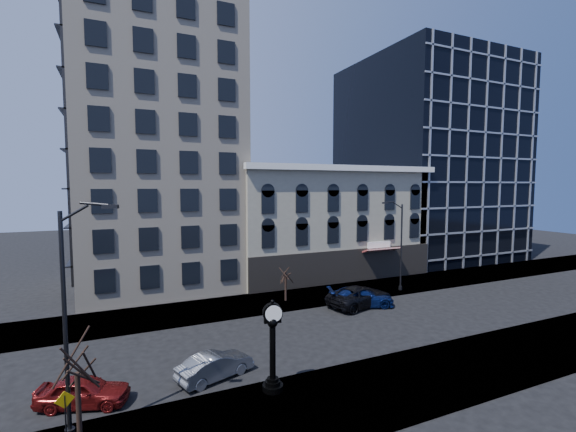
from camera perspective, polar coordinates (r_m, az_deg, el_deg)
name	(u,v)px	position (r m, az deg, el deg)	size (l,w,h in m)	color
ground	(285,338)	(27.41, -0.43, -17.68)	(160.00, 160.00, 0.00)	black
sidewalk_far	(248,304)	(34.44, -5.91, -12.91)	(160.00, 6.00, 0.12)	gray
sidewalk_near	(351,396)	(21.02, 9.25, -24.86)	(160.00, 6.00, 0.12)	gray
cream_tower	(156,98)	(43.28, -18.92, 16.22)	(15.90, 15.40, 42.50)	beige
victorian_row	(325,223)	(45.20, 5.44, -1.05)	(22.60, 11.19, 12.50)	#9E9882
glass_office	(426,161)	(61.17, 19.76, 7.65)	(20.00, 20.15, 28.00)	black
street_clock	(273,349)	(20.27, -2.30, -19.16)	(1.05, 1.05, 4.63)	black
street_lamp_near	(81,258)	(17.18, -28.33, -5.54)	(2.44, 1.09, 9.79)	black
street_lamp_far	(396,222)	(38.57, 15.70, -0.85)	(2.31, 0.52, 8.95)	black
bare_tree_near	(76,354)	(17.10, -28.87, -17.50)	(3.07, 3.07, 5.26)	black
bare_tree_far	(286,271)	(34.47, -0.34, -8.09)	(2.10, 2.10, 3.61)	black
warning_sign	(65,408)	(19.04, -30.14, -23.36)	(0.70, 0.22, 2.20)	black
car_near_a	(83,391)	(22.09, -28.04, -21.93)	(1.65, 4.11, 1.40)	maroon
car_near_b	(215,366)	(22.54, -10.71, -20.94)	(1.46, 4.19, 1.38)	#595B60
car_far_a	(360,296)	(34.42, 10.61, -11.58)	(2.86, 6.20, 1.72)	black
car_far_b	(361,297)	(34.32, 10.73, -11.70)	(2.29, 5.64, 1.64)	#0C194C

